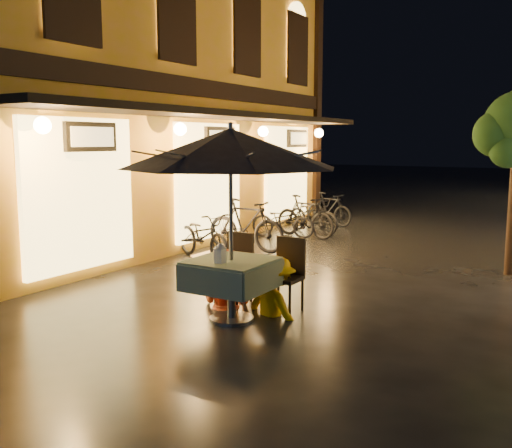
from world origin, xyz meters
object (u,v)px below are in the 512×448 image
Objects in this scene: patio_umbrella at (230,148)px; table_lantern at (220,252)px; bicycle_0 at (203,236)px; person_yellow at (274,257)px; person_orange at (227,250)px; cafe_table at (231,275)px.

table_lantern is (0.00, -0.24, -1.23)m from patio_umbrella.
patio_umbrella reaches higher than table_lantern.
patio_umbrella is 4.14m from bicycle_0.
patio_umbrella is at bearing 74.94° from person_yellow.
person_orange reaches higher than bicycle_0.
cafe_table is 0.66× the size of person_yellow.
cafe_table is 3.96× the size of table_lantern.
patio_umbrella is 1.25m from table_lantern.
table_lantern is 0.17× the size of person_yellow.
patio_umbrella is at bearing 90.00° from table_lantern.
bicycle_0 is at bearing -46.93° from person_orange.
cafe_table is at bearing 172.87° from patio_umbrella.
patio_umbrella is at bearing -115.92° from bicycle_0.
cafe_table is 0.37× the size of patio_umbrella.
table_lantern is (0.00, -0.24, 0.33)m from cafe_table.
person_orange is at bearing 128.90° from patio_umbrella.
table_lantern is 0.14× the size of bicycle_0.
patio_umbrella is 1.53m from person_yellow.
patio_umbrella is 1.56× the size of bicycle_0.
table_lantern is at bearing 119.73° from person_orange.
person_yellow is at bearing 66.86° from table_lantern.
patio_umbrella reaches higher than person_orange.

